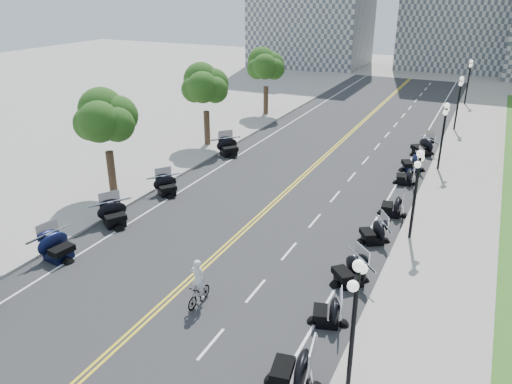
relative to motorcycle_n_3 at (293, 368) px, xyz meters
The scene contains 46 objects.
ground 11.02m from the motorcycle_n_3, 128.28° to the left, with size 160.00×160.00×0.00m, color gray.
road 19.85m from the motorcycle_n_3, 110.09° to the left, with size 16.00×90.00×0.01m, color #333335.
centerline_yellow_a 19.89m from the motorcycle_n_3, 110.41° to the left, with size 0.12×90.00×0.00m, color yellow.
centerline_yellow_b 19.81m from the motorcycle_n_3, 109.76° to the left, with size 0.12×90.00×0.00m, color yellow.
edge_line_north 18.65m from the motorcycle_n_3, 91.27° to the left, with size 0.12×90.00×0.00m, color white.
edge_line_south 22.85m from the motorcycle_n_3, 125.34° to the left, with size 0.12×90.00×0.00m, color white.
lane_dash_4 3.75m from the motorcycle_n_3, behind, with size 0.12×2.00×0.00m, color white.
lane_dash_5 5.92m from the motorcycle_n_3, 127.96° to the left, with size 0.12×2.00×0.00m, color white.
lane_dash_6 9.39m from the motorcycle_n_3, 112.71° to the left, with size 0.12×2.00×0.00m, color white.
lane_dash_7 13.16m from the motorcycle_n_3, 105.96° to the left, with size 0.12×2.00×0.00m, color white.
lane_dash_8 17.04m from the motorcycle_n_3, 102.26° to the left, with size 0.12×2.00×0.00m, color white.
lane_dash_9 20.96m from the motorcycle_n_3, 99.93° to the left, with size 0.12×2.00×0.00m, color white.
lane_dash_10 24.91m from the motorcycle_n_3, 98.34° to the left, with size 0.12×2.00×0.00m, color white.
lane_dash_11 28.87m from the motorcycle_n_3, 97.19° to the left, with size 0.12×2.00×0.00m, color white.
lane_dash_12 32.84m from the motorcycle_n_3, 96.32° to the left, with size 0.12×2.00×0.00m, color white.
lane_dash_13 36.82m from the motorcycle_n_3, 95.63° to the left, with size 0.12×2.00×0.00m, color white.
lane_dash_14 40.80m from the motorcycle_n_3, 95.08° to the left, with size 0.12×2.00×0.00m, color white.
lane_dash_15 44.78m from the motorcycle_n_3, 94.63° to the left, with size 0.12×2.00×0.00m, color white.
lane_dash_16 48.77m from the motorcycle_n_3, 94.25° to the left, with size 0.12×2.00×0.00m, color white.
lane_dash_17 52.76m from the motorcycle_n_3, 93.93° to the left, with size 0.12×2.00×0.00m, color white.
lane_dash_18 56.75m from the motorcycle_n_3, 93.65° to the left, with size 0.12×2.00×0.00m, color white.
lane_dash_19 60.74m from the motorcycle_n_3, 93.41° to the left, with size 0.12×2.00×0.00m, color white.
sidewalk_north 19.01m from the motorcycle_n_3, 78.81° to the left, with size 5.00×90.00×0.15m, color #9E9991.
sidewalk_south 25.44m from the motorcycle_n_3, 132.90° to the left, with size 5.00×90.00×0.15m, color #9E9991.
street_lamp_1 2.63m from the motorcycle_n_3, 19.47° to the left, with size 0.50×1.20×4.90m, color black, non-canonical shape.
street_lamp_2 12.89m from the motorcycle_n_3, 81.95° to the left, with size 0.50×1.20×4.90m, color black, non-canonical shape.
street_lamp_3 24.76m from the motorcycle_n_3, 85.85° to the left, with size 0.50×1.20×4.90m, color black, non-canonical shape.
street_lamp_4 36.72m from the motorcycle_n_3, 87.21° to the left, with size 0.50×1.20×4.90m, color black, non-canonical shape.
street_lamp_5 48.70m from the motorcycle_n_3, 87.90° to the left, with size 0.50×1.20×4.90m, color black, non-canonical shape.
tree_2 20.29m from the motorcycle_n_3, 147.69° to the left, with size 4.80×4.80×9.20m, color #235619, non-canonical shape.
tree_3 28.47m from the motorcycle_n_3, 126.61° to the left, with size 4.80×4.80×9.20m, color #235619, non-canonical shape.
tree_4 38.70m from the motorcycle_n_3, 115.90° to the left, with size 4.80×4.80×9.20m, color #235619, non-canonical shape.
motorcycle_n_3 is the anchor object (origin of this frame).
motorcycle_n_4 3.79m from the motorcycle_n_3, 89.81° to the left, with size 1.81×1.81×1.27m, color black, non-canonical shape.
motorcycle_n_5 7.04m from the motorcycle_n_3, 89.97° to the left, with size 2.09×2.09×1.46m, color black, non-canonical shape.
motorcycle_n_6 11.49m from the motorcycle_n_3, 89.74° to the left, with size 1.94×1.94×1.36m, color black, non-canonical shape.
motorcycle_n_7 15.38m from the motorcycle_n_3, 88.91° to the left, with size 1.95×1.95×1.36m, color black, non-canonical shape.
motorcycle_n_8 20.87m from the motorcycle_n_3, 89.83° to the left, with size 1.82×1.82×1.27m, color black, non-canonical shape.
motorcycle_n_9 23.75m from the motorcycle_n_3, 89.94° to the left, with size 2.08×2.08×1.46m, color black, non-canonical shape.
motorcycle_n_10 27.92m from the motorcycle_n_3, 89.74° to the left, with size 2.23×2.23×1.56m, color black, non-canonical shape.
motorcycle_s_4 14.12m from the motorcycle_n_3, 168.02° to the left, with size 2.18×2.18×1.52m, color black, non-canonical shape.
motorcycle_s_5 15.55m from the motorcycle_n_3, 152.61° to the left, with size 2.15×2.15×1.50m, color black, non-canonical shape.
motorcycle_s_6 18.35m from the motorcycle_n_3, 138.37° to the left, with size 1.98×1.98×1.39m, color black, non-canonical shape.
motorcycle_s_8 25.30m from the motorcycle_n_3, 123.43° to the left, with size 2.23×2.23×1.56m, color black, non-canonical shape.
bicycle 6.03m from the motorcycle_n_3, 153.50° to the left, with size 0.47×1.65×0.99m, color #A51414.
cyclist_rider 6.14m from the motorcycle_n_3, 153.50° to the left, with size 0.67×0.44×1.84m, color white.
Camera 1 is at (11.44, -21.19, 12.82)m, focal length 35.00 mm.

